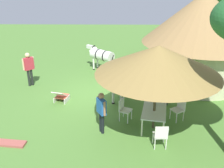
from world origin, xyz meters
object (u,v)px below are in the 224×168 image
Objects in this scene: patio_chair_near_lawn at (161,135)px; zebra_by_umbrella at (119,79)px; guest_behind_table at (102,109)px; guest_beside_umbrella at (167,84)px; patio_chair_west_end at (179,108)px; standing_watcher at (29,66)px; shade_umbrella at (158,60)px; zebra_nearest_camera at (101,55)px; striped_lounge_chair at (61,96)px; patio_dining_table at (154,112)px; thatched_hut at (201,34)px; patio_chair_near_hut at (124,108)px.

zebra_by_umbrella reaches higher than patio_chair_near_lawn.
guest_beside_umbrella is at bearing 100.28° from guest_behind_table.
patio_chair_west_end is 7.73m from standing_watcher.
zebra_by_umbrella is (-0.60, -2.06, 0.00)m from guest_beside_umbrella.
patio_chair_near_lawn is (1.25, 0.06, -2.20)m from shade_umbrella.
patio_chair_near_lawn is at bearing -124.21° from zebra_nearest_camera.
standing_watcher is 1.96× the size of striped_lounge_chair.
guest_behind_table is (2.24, -2.73, -0.02)m from guest_beside_umbrella.
guest_behind_table is (0.34, -1.95, 0.31)m from patio_dining_table.
patio_dining_table is at bearing 90.00° from patio_chair_near_lawn.
patio_chair_near_lawn is 2.13m from patio_chair_west_end.
zebra_nearest_camera is (-1.38, -5.22, -1.57)m from thatched_hut.
standing_watcher is at bearing 150.49° from striped_lounge_chair.
guest_beside_umbrella is (-1.90, 0.78, 0.33)m from patio_dining_table.
patio_chair_west_end is 3.06m from zebra_by_umbrella.
patio_chair_west_end reaches higher than striped_lounge_chair.
guest_beside_umbrella reaches higher than patio_chair_west_end.
guest_beside_umbrella is at bearing 157.62° from patio_dining_table.
zebra_by_umbrella is at bearing 106.99° from patio_chair_near_lawn.
guest_behind_table is 0.77× the size of zebra_by_umbrella.
guest_beside_umbrella reaches higher than zebra_by_umbrella.
striped_lounge_chair is 0.51× the size of zebra_nearest_camera.
patio_chair_near_hut reaches higher than patio_dining_table.
zebra_by_umbrella reaches higher than striped_lounge_chair.
patio_chair_near_hut is at bearing -116.16° from patio_dining_table.
zebra_nearest_camera is 3.82m from zebra_by_umbrella.
guest_behind_table is (-0.91, -2.01, 0.45)m from patio_chair_near_lawn.
patio_dining_table is at bearing -135.00° from shade_umbrella.
thatched_hut is 6.69× the size of striped_lounge_chair.
shade_umbrella is 2.67× the size of guest_beside_umbrella.
guest_behind_table reaches higher than patio_chair_near_hut.
patio_chair_west_end is 1.00× the size of striped_lounge_chair.
thatched_hut is at bearing 38.62° from zebra_by_umbrella.
thatched_hut is 3.44× the size of zebra_nearest_camera.
patio_chair_west_end is at bearing -83.44° from guest_beside_umbrella.
standing_watcher is 4.82m from zebra_by_umbrella.
shade_umbrella is 4.88× the size of patio_chair_near_hut.
thatched_hut is 7.25m from guest_behind_table.
patio_chair_near_hut is at bearing 103.52° from standing_watcher.
guest_behind_table reaches higher than zebra_nearest_camera.
patio_dining_table is at bearing -53.04° from zebra_by_umbrella.
patio_dining_table is at bearing -14.69° from striped_lounge_chair.
zebra_by_umbrella is at bearing 121.66° from standing_watcher.
zebra_nearest_camera is at bearing -142.02° from patio_chair_near_hut.
standing_watcher is at bearing -123.64° from patio_dining_table.
guest_beside_umbrella is 0.93× the size of zebra_nearest_camera.
zebra_by_umbrella is at bearing -126.29° from zebra_nearest_camera.
patio_chair_near_hut is 2.01m from zebra_by_umbrella.
standing_watcher reaches higher than zebra_by_umbrella.
zebra_nearest_camera is (-6.52, -0.35, -0.01)m from guest_behind_table.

